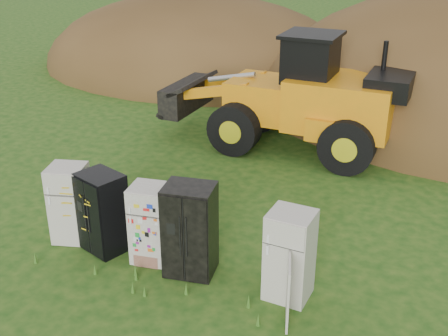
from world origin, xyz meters
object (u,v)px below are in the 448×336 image
Objects in this scene: fridge_leftmost at (70,203)px; wheel_loader at (280,90)px; fridge_sticker at (151,223)px; fridge_open_door at (290,255)px; fridge_black_side at (103,212)px; fridge_dark_mid at (190,230)px.

wheel_loader reaches higher than fridge_leftmost.
fridge_open_door is (2.88, -0.01, 0.04)m from fridge_sticker.
fridge_open_door reaches higher than fridge_leftmost.
fridge_leftmost is at bearing -178.18° from fridge_open_door.
fridge_open_door is at bearing -17.56° from fridge_leftmost.
fridge_black_side is 1.09m from fridge_sticker.
wheel_loader reaches higher than fridge_black_side.
fridge_leftmost is 0.24× the size of wheel_loader.
fridge_black_side is at bearing -101.05° from wheel_loader.
fridge_open_door is (1.97, 0.04, -0.06)m from fridge_dark_mid.
fridge_leftmost reaches higher than fridge_sticker.
fridge_sticker is (1.09, 0.06, -0.04)m from fridge_black_side.
fridge_dark_mid reaches higher than fridge_leftmost.
fridge_black_side is 0.24× the size of wheel_loader.
fridge_open_door is at bearing -69.46° from wheel_loader.
fridge_sticker is 0.95× the size of fridge_open_door.
fridge_black_side is at bearing -177.41° from fridge_open_door.
wheel_loader reaches higher than fridge_sticker.
fridge_sticker is at bearing 21.36° from fridge_black_side.
fridge_dark_mid is (2.87, -0.04, 0.07)m from fridge_leftmost.
wheel_loader is at bearing 85.03° from fridge_dark_mid.
fridge_black_side is at bearing 169.78° from fridge_dark_mid.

